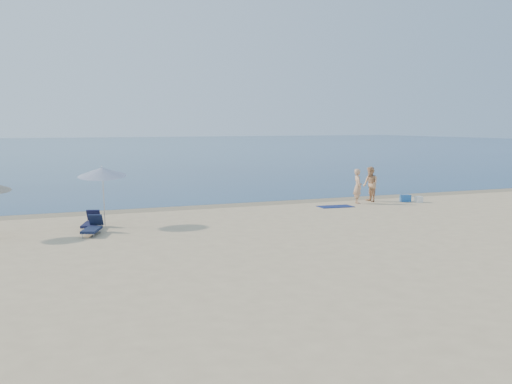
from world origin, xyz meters
TOP-DOWN VIEW (x-y plane):
  - sea at (0.00, 100.00)m, footprint 240.00×160.00m
  - wet_sand_strip at (0.00, 19.40)m, footprint 240.00×1.60m
  - person_left at (4.55, 17.40)m, footprint 0.58×0.74m
  - person_right at (5.59, 17.81)m, footprint 0.79×0.96m
  - beach_towel at (2.87, 16.75)m, footprint 1.76×1.09m
  - white_bag at (7.70, 16.53)m, footprint 0.40×0.35m
  - blue_cooler at (7.29, 17.09)m, footprint 0.58×0.47m
  - umbrella_near at (-8.61, 15.50)m, footprint 2.48×2.50m
  - lounger_left at (-9.20, 14.84)m, footprint 1.02×1.66m
  - lounger_right at (-9.36, 13.57)m, footprint 1.08×1.64m

SIDE VIEW (x-z plane):
  - wet_sand_strip at x=0.00m, z-range 0.00..0.00m
  - sea at x=0.00m, z-range 0.00..0.01m
  - beach_towel at x=2.87m, z-range 0.00..0.03m
  - white_bag at x=7.70m, z-range 0.00..0.31m
  - blue_cooler at x=7.29m, z-range 0.00..0.36m
  - lounger_right at x=-9.36m, z-range -0.09..0.60m
  - lounger_left at x=-9.20m, z-range -0.09..0.60m
  - person_left at x=4.55m, z-range 0.00..1.77m
  - person_right at x=5.59m, z-range 0.00..1.83m
  - umbrella_near at x=-8.61m, z-range 0.91..3.39m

